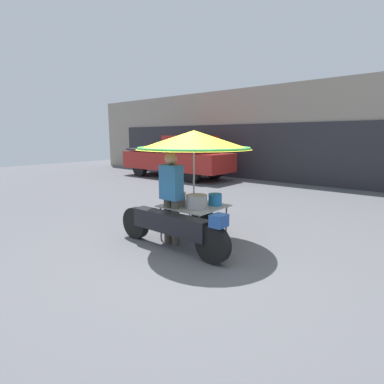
% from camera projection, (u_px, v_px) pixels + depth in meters
% --- Properties ---
extents(ground_plane, '(36.00, 36.00, 0.00)m').
position_uv_depth(ground_plane, '(187.00, 256.00, 4.73)').
color(ground_plane, '#56565B').
extents(shopfront_building, '(28.00, 2.06, 3.94)m').
position_uv_depth(shopfront_building, '(347.00, 134.00, 11.48)').
color(shopfront_building, gray).
rests_on(shopfront_building, ground).
extents(vendor_motorcycle_cart, '(2.33, 2.01, 1.96)m').
position_uv_depth(vendor_motorcycle_cart, '(192.00, 156.00, 5.15)').
color(vendor_motorcycle_cart, black).
rests_on(vendor_motorcycle_cart, ground).
extents(vendor_person, '(0.38, 0.22, 1.60)m').
position_uv_depth(vendor_person, '(171.00, 193.00, 5.13)').
color(vendor_person, '#4C473D').
rests_on(vendor_person, ground).
extents(pickup_truck, '(5.37, 1.83, 1.90)m').
position_uv_depth(pickup_truck, '(178.00, 157.00, 13.54)').
color(pickup_truck, black).
rests_on(pickup_truck, ground).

